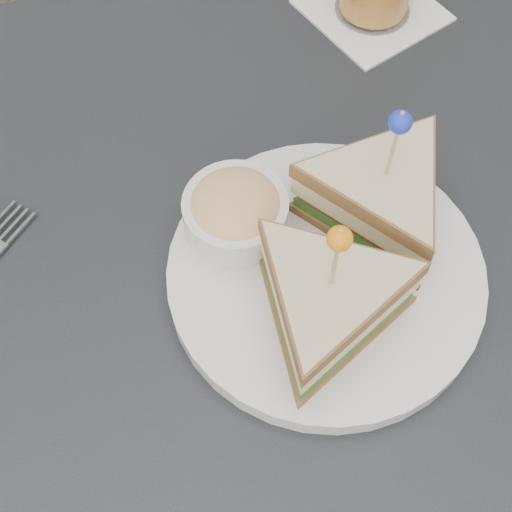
# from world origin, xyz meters

# --- Properties ---
(ground_plane) EXTENTS (3.50, 3.50, 0.00)m
(ground_plane) POSITION_xyz_m (0.00, 0.00, 0.00)
(ground_plane) COLOR #3F3833
(table) EXTENTS (0.80, 0.80, 0.75)m
(table) POSITION_xyz_m (0.00, 0.00, 0.67)
(table) COLOR black
(table) RESTS_ON ground
(plate_meal) EXTENTS (0.29, 0.27, 0.15)m
(plate_meal) POSITION_xyz_m (0.07, 0.00, 0.79)
(plate_meal) COLOR silver
(plate_meal) RESTS_ON table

